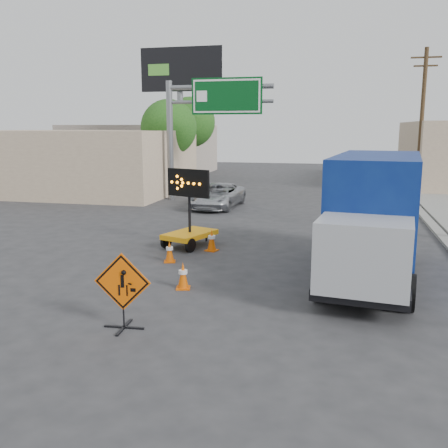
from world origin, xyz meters
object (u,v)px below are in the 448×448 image
(construction_sign, at_px, (123,289))
(box_truck, at_px, (373,223))
(arrow_board, at_px, (190,229))
(pickup_truck, at_px, (218,196))

(construction_sign, relative_size, box_truck, 0.22)
(arrow_board, bearing_deg, construction_sign, -63.65)
(arrow_board, relative_size, box_truck, 0.37)
(arrow_board, xyz_separation_m, box_truck, (6.10, -2.37, 0.93))
(arrow_board, xyz_separation_m, pickup_truck, (-1.19, 8.78, 0.01))
(arrow_board, height_order, box_truck, box_truck)
(pickup_truck, relative_size, box_truck, 0.62)
(construction_sign, height_order, arrow_board, arrow_board)
(arrow_board, relative_size, pickup_truck, 0.61)
(arrow_board, bearing_deg, pickup_truck, 117.59)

